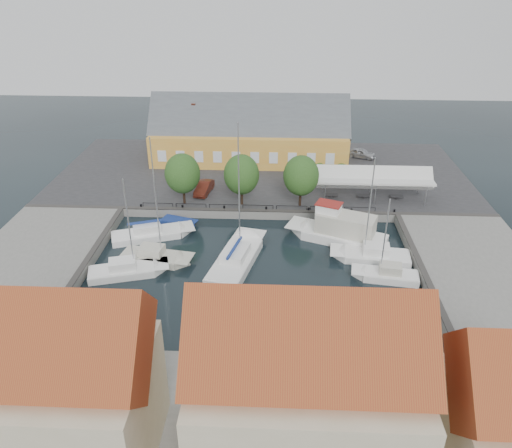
% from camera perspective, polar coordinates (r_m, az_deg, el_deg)
% --- Properties ---
extents(ground, '(140.00, 140.00, 0.00)m').
position_cam_1_polar(ground, '(50.32, -0.33, -4.69)').
color(ground, black).
rests_on(ground, ground).
extents(north_quay, '(56.00, 26.00, 1.00)m').
position_cam_1_polar(north_quay, '(70.62, 0.67, 5.69)').
color(north_quay, '#2D2D30').
rests_on(north_quay, ground).
extents(west_quay, '(12.00, 24.00, 1.00)m').
position_cam_1_polar(west_quay, '(54.10, -24.49, -4.35)').
color(west_quay, slate).
rests_on(west_quay, ground).
extents(east_quay, '(12.00, 24.00, 1.00)m').
position_cam_1_polar(east_quay, '(52.17, 24.57, -5.60)').
color(east_quay, slate).
rests_on(east_quay, ground).
extents(south_bank, '(56.00, 14.00, 1.00)m').
position_cam_1_polar(south_bank, '(34.12, -2.38, -23.14)').
color(south_bank, slate).
rests_on(south_bank, ground).
extents(quay_edge_fittings, '(56.00, 24.72, 0.40)m').
position_cam_1_polar(quay_edge_fittings, '(53.87, -0.04, -1.03)').
color(quay_edge_fittings, '#383533').
rests_on(quay_edge_fittings, north_quay).
extents(warehouse, '(28.56, 14.00, 9.55)m').
position_cam_1_polar(warehouse, '(74.46, -1.19, 10.07)').
color(warehouse, gold).
rests_on(warehouse, north_quay).
extents(tent_canopy, '(14.00, 4.00, 2.83)m').
position_cam_1_polar(tent_canopy, '(62.61, 13.35, 5.10)').
color(tent_canopy, silver).
rests_on(tent_canopy, north_quay).
extents(quay_trees, '(18.20, 4.20, 6.30)m').
position_cam_1_polar(quay_trees, '(58.90, -1.67, 5.67)').
color(quay_trees, black).
rests_on(quay_trees, north_quay).
extents(car_silver, '(4.76, 3.30, 1.50)m').
position_cam_1_polar(car_silver, '(76.83, 11.88, 7.94)').
color(car_silver, '#AAADB2').
rests_on(car_silver, north_quay).
extents(car_red, '(2.22, 4.63, 1.47)m').
position_cam_1_polar(car_red, '(63.52, -5.96, 4.14)').
color(car_red, '#501C12').
rests_on(car_red, north_quay).
extents(center_sailboat, '(5.67, 11.38, 14.83)m').
position_cam_1_polar(center_sailboat, '(50.47, -2.22, -4.12)').
color(center_sailboat, white).
rests_on(center_sailboat, ground).
extents(trawler, '(11.32, 7.08, 5.00)m').
position_cam_1_polar(trawler, '(54.88, 9.59, -0.93)').
color(trawler, white).
rests_on(trawler, ground).
extents(east_boat_a, '(8.37, 3.55, 11.54)m').
position_cam_1_polar(east_boat_a, '(52.49, 13.12, -3.68)').
color(east_boat_a, white).
rests_on(east_boat_a, ground).
extents(east_boat_b, '(6.59, 2.99, 9.01)m').
position_cam_1_polar(east_boat_b, '(49.66, 14.69, -5.85)').
color(east_boat_b, white).
rests_on(east_boat_b, ground).
extents(west_boat_a, '(9.34, 5.46, 12.00)m').
position_cam_1_polar(west_boat_a, '(56.32, -11.91, -1.23)').
color(west_boat_a, white).
rests_on(west_boat_a, ground).
extents(west_boat_b, '(7.75, 3.74, 10.33)m').
position_cam_1_polar(west_boat_b, '(51.84, -11.47, -3.91)').
color(west_boat_b, beige).
rests_on(west_boat_b, ground).
extents(west_boat_c, '(8.02, 4.49, 10.55)m').
position_cam_1_polar(west_boat_c, '(50.34, -14.56, -5.33)').
color(west_boat_c, white).
rests_on(west_boat_c, ground).
extents(launch_sw, '(5.30, 2.43, 0.98)m').
position_cam_1_polar(launch_sw, '(45.22, -17.68, -10.29)').
color(launch_sw, white).
rests_on(launch_sw, ground).
extents(launch_nw, '(4.58, 2.97, 0.88)m').
position_cam_1_polar(launch_nw, '(58.75, -8.86, 0.13)').
color(launch_nw, navy).
rests_on(launch_nw, ground).
extents(townhouses, '(36.30, 8.50, 12.00)m').
position_cam_1_polar(townhouses, '(28.54, 1.11, -20.03)').
color(townhouses, beige).
rests_on(townhouses, south_bank).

